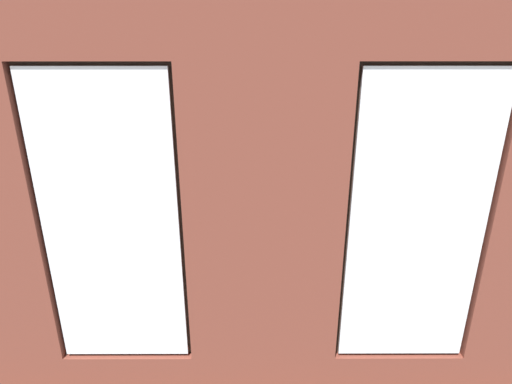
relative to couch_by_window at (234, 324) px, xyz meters
The scene contains 16 objects.
ground_plane 2.28m from the couch_by_window, 96.86° to the right, with size 7.25×6.52×0.10m, color brown.
brick_wall_with_windows 1.51m from the couch_by_window, 112.46° to the left, with size 6.65×0.30×3.38m.
couch_by_window is the anchor object (origin of this frame).
couch_left 3.75m from the couch_by_window, 140.49° to the right, with size 1.00×1.93×0.80m.
coffee_table 2.47m from the couch_by_window, 92.33° to the right, with size 1.57×0.72×0.44m.
cup_ceramic 2.65m from the couch_by_window, 101.58° to the right, with size 0.08×0.08×0.10m, color #B23D38.
candle_jar 2.57m from the couch_by_window, 87.86° to the right, with size 0.08×0.08×0.10m, color #B7333D.
table_plant_small 2.48m from the couch_by_window, 92.33° to the right, with size 0.11×0.11×0.18m.
remote_gray 2.39m from the couch_by_window, 81.09° to the right, with size 0.05×0.17×0.02m, color #59595B.
remote_black 2.37m from the couch_by_window, 95.28° to the right, with size 0.05×0.17×0.02m, color black.
media_console 3.20m from the couch_by_window, 32.09° to the right, with size 1.20×0.42×0.53m, color black.
tv_flatscreen 3.25m from the couch_by_window, 32.14° to the right, with size 1.14×0.20×0.79m.
papasan_chair 4.35m from the couch_by_window, 82.12° to the right, with size 1.06×1.06×0.68m.
potted_plant_corner_near_left 5.43m from the couch_by_window, 124.04° to the right, with size 0.85×0.90×1.26m.
potted_plant_near_tv 2.26m from the couch_by_window, 16.42° to the right, with size 1.08×1.05×1.42m.
potted_plant_by_left_couch 4.52m from the couch_by_window, 123.47° to the right, with size 0.23×0.23×0.47m.
Camera 1 is at (0.07, 5.78, 3.15)m, focal length 32.00 mm.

